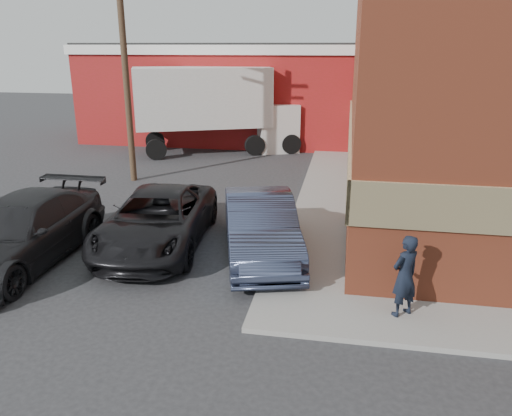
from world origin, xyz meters
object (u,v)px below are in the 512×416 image
at_px(utility_pole, 125,65).
at_px(man, 405,276).
at_px(suv_a, 157,220).
at_px(suv_b, 20,232).
at_px(sedan, 260,227).
at_px(box_truck, 219,104).
at_px(warehouse, 227,91).

distance_m(utility_pole, man, 14.53).
bearing_deg(suv_a, suv_b, -155.60).
xyz_separation_m(man, suv_a, (-6.48, 2.92, -0.21)).
xyz_separation_m(utility_pole, man, (10.18, -9.67, -3.74)).
xyz_separation_m(utility_pole, sedan, (6.70, -6.93, -3.90)).
relative_size(utility_pole, sedan, 1.75).
bearing_deg(sedan, suv_a, 161.27).
bearing_deg(box_truck, sedan, -93.74).
height_order(sedan, suv_b, suv_b).
bearing_deg(box_truck, suv_a, -105.94).
bearing_deg(sedan, utility_pole, 118.79).
xyz_separation_m(warehouse, man, (8.68, -20.67, -1.81)).
distance_m(warehouse, suv_a, 18.00).
bearing_deg(sedan, warehouse, 90.94).
xyz_separation_m(suv_a, suv_b, (-3.10, -1.75, 0.07)).
bearing_deg(man, utility_pole, -82.80).
relative_size(suv_a, suv_b, 0.96).
xyz_separation_m(warehouse, suv_b, (-0.90, -19.50, -1.95)).
distance_m(man, box_truck, 17.96).
height_order(suv_b, box_truck, box_truck).
xyz_separation_m(man, suv_b, (-9.58, 1.17, -0.15)).
xyz_separation_m(sedan, box_truck, (-4.52, 13.26, 1.70)).
height_order(suv_a, box_truck, box_truck).
relative_size(suv_b, box_truck, 0.64).
bearing_deg(box_truck, utility_pole, -131.57).
xyz_separation_m(sedan, suv_b, (-6.10, -1.57, 0.01)).
xyz_separation_m(utility_pole, box_truck, (2.18, 6.33, -2.20)).
bearing_deg(man, suv_b, -46.25).
xyz_separation_m(warehouse, sedan, (5.20, -17.93, -1.97)).
height_order(man, suv_a, man).
xyz_separation_m(sedan, suv_a, (-3.00, 0.18, -0.05)).
bearing_deg(suv_b, warehouse, 87.65).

